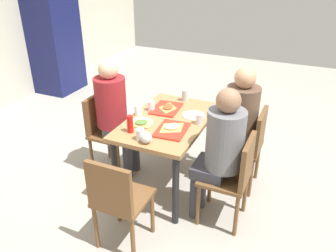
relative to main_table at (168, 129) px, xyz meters
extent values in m
cube|color=#9E998E|center=(0.00, 0.00, -0.65)|extent=(10.00, 10.00, 0.02)
cube|color=#9E7247|center=(0.00, 0.00, 0.09)|extent=(1.16, 0.73, 0.04)
cylinder|color=black|center=(-0.52, -0.30, -0.29)|extent=(0.06, 0.06, 0.71)
cylinder|color=black|center=(0.52, -0.30, -0.29)|extent=(0.06, 0.06, 0.71)
cylinder|color=black|center=(-0.52, 0.30, -0.29)|extent=(0.06, 0.06, 0.71)
cylinder|color=black|center=(0.52, 0.30, -0.29)|extent=(0.06, 0.06, 0.71)
cube|color=brown|center=(-0.29, -0.66, -0.20)|extent=(0.40, 0.40, 0.03)
cube|color=brown|center=(-0.29, -0.84, 0.01)|extent=(0.38, 0.04, 0.40)
cylinder|color=brown|center=(-0.46, -0.49, -0.43)|extent=(0.04, 0.04, 0.43)
cylinder|color=brown|center=(-0.12, -0.49, -0.43)|extent=(0.04, 0.04, 0.43)
cylinder|color=brown|center=(-0.46, -0.83, -0.43)|extent=(0.04, 0.04, 0.43)
cylinder|color=brown|center=(-0.12, -0.83, -0.43)|extent=(0.04, 0.04, 0.43)
cube|color=brown|center=(0.29, -0.66, -0.20)|extent=(0.40, 0.40, 0.03)
cube|color=brown|center=(0.29, -0.84, 0.01)|extent=(0.38, 0.04, 0.40)
cylinder|color=brown|center=(0.12, -0.49, -0.43)|extent=(0.04, 0.04, 0.43)
cylinder|color=brown|center=(0.46, -0.49, -0.43)|extent=(0.04, 0.04, 0.43)
cylinder|color=brown|center=(0.12, -0.83, -0.43)|extent=(0.04, 0.04, 0.43)
cylinder|color=brown|center=(0.46, -0.83, -0.43)|extent=(0.04, 0.04, 0.43)
cube|color=brown|center=(0.00, 0.66, -0.20)|extent=(0.40, 0.40, 0.03)
cube|color=brown|center=(0.00, 0.84, 0.01)|extent=(0.38, 0.04, 0.40)
cylinder|color=brown|center=(0.17, 0.49, -0.43)|extent=(0.04, 0.04, 0.43)
cylinder|color=brown|center=(-0.17, 0.49, -0.43)|extent=(0.04, 0.04, 0.43)
cylinder|color=brown|center=(0.17, 0.83, -0.43)|extent=(0.04, 0.04, 0.43)
cylinder|color=brown|center=(-0.17, 0.83, -0.43)|extent=(0.04, 0.04, 0.43)
cube|color=brown|center=(-0.88, 0.00, -0.20)|extent=(0.40, 0.40, 0.03)
cube|color=brown|center=(-1.06, 0.00, 0.01)|extent=(0.04, 0.38, 0.40)
cylinder|color=brown|center=(-0.71, 0.17, -0.43)|extent=(0.04, 0.04, 0.43)
cylinder|color=brown|center=(-0.71, -0.17, -0.43)|extent=(0.04, 0.04, 0.43)
cylinder|color=brown|center=(-1.05, 0.17, -0.43)|extent=(0.04, 0.04, 0.43)
cylinder|color=brown|center=(-1.05, -0.17, -0.43)|extent=(0.04, 0.04, 0.43)
cylinder|color=#383842|center=(-0.37, -0.43, -0.41)|extent=(0.10, 0.10, 0.46)
cylinder|color=#383842|center=(-0.21, -0.43, -0.41)|extent=(0.10, 0.10, 0.46)
cube|color=#383842|center=(-0.29, -0.53, -0.14)|extent=(0.32, 0.28, 0.10)
cylinder|color=slate|center=(-0.29, -0.64, 0.17)|extent=(0.32, 0.32, 0.52)
sphere|color=#8C664C|center=(-0.29, -0.64, 0.52)|extent=(0.20, 0.20, 0.20)
cylinder|color=#383842|center=(0.21, -0.43, -0.41)|extent=(0.10, 0.10, 0.46)
cylinder|color=#383842|center=(0.37, -0.43, -0.41)|extent=(0.10, 0.10, 0.46)
cube|color=#383842|center=(0.29, -0.53, -0.14)|extent=(0.32, 0.28, 0.10)
cylinder|color=brown|center=(0.29, -0.64, 0.17)|extent=(0.32, 0.32, 0.52)
sphere|color=tan|center=(0.29, -0.64, 0.52)|extent=(0.20, 0.20, 0.20)
cylinder|color=#383842|center=(0.08, 0.43, -0.41)|extent=(0.10, 0.10, 0.46)
cylinder|color=#383842|center=(-0.08, 0.43, -0.41)|extent=(0.10, 0.10, 0.46)
cube|color=#383842|center=(0.00, 0.53, -0.14)|extent=(0.32, 0.28, 0.10)
cylinder|color=maroon|center=(0.00, 0.64, 0.17)|extent=(0.32, 0.32, 0.52)
sphere|color=#DBAD89|center=(0.00, 0.64, 0.52)|extent=(0.20, 0.20, 0.20)
cube|color=red|center=(-0.20, -0.13, 0.11)|extent=(0.38, 0.29, 0.02)
cube|color=red|center=(0.20, 0.11, 0.11)|extent=(0.38, 0.29, 0.02)
cylinder|color=white|center=(-0.17, 0.20, 0.11)|extent=(0.22, 0.22, 0.01)
cylinder|color=white|center=(0.17, -0.20, 0.11)|extent=(0.22, 0.22, 0.01)
pyramid|color=tan|center=(-0.18, -0.12, 0.13)|extent=(0.26, 0.24, 0.01)
ellipsoid|color=#D8C67F|center=(-0.18, -0.12, 0.14)|extent=(0.18, 0.17, 0.01)
pyramid|color=#C68C47|center=(0.21, 0.10, 0.13)|extent=(0.24, 0.19, 0.01)
ellipsoid|color=#B74723|center=(0.21, 0.10, 0.14)|extent=(0.16, 0.13, 0.01)
pyramid|color=tan|center=(-0.20, 0.18, 0.12)|extent=(0.22, 0.22, 0.01)
ellipsoid|color=#4C7233|center=(-0.20, 0.18, 0.13)|extent=(0.15, 0.15, 0.01)
cylinder|color=white|center=(-0.03, 0.31, 0.16)|extent=(0.07, 0.07, 0.10)
cylinder|color=white|center=(0.03, -0.31, 0.16)|extent=(0.07, 0.07, 0.10)
cylinder|color=white|center=(-0.46, 0.05, 0.16)|extent=(0.07, 0.07, 0.10)
cylinder|color=white|center=(0.12, 0.24, 0.16)|extent=(0.07, 0.07, 0.10)
cylinder|color=#B7BCC6|center=(0.49, 0.02, 0.17)|extent=(0.07, 0.07, 0.12)
cylinder|color=red|center=(-0.38, 0.20, 0.19)|extent=(0.06, 0.06, 0.16)
sphere|color=silver|center=(-0.49, -0.02, 0.16)|extent=(0.10, 0.10, 0.10)
cube|color=#14194C|center=(1.76, 2.85, 0.31)|extent=(0.70, 0.60, 1.90)
camera|label=1|loc=(-2.73, -1.21, 1.57)|focal=36.79mm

